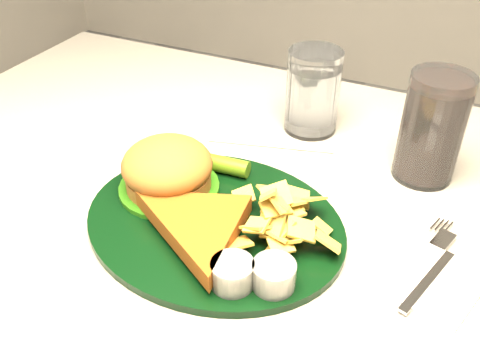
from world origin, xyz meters
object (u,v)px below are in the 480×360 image
(water_glass, at_px, (313,91))
(cola_glass, at_px, (432,128))
(fork_napkin, at_px, (429,276))
(dinner_plate, at_px, (213,202))

(water_glass, height_order, cola_glass, cola_glass)
(cola_glass, bearing_deg, fork_napkin, -77.98)
(dinner_plate, bearing_deg, fork_napkin, 10.85)
(dinner_plate, distance_m, water_glass, 0.28)
(water_glass, relative_size, fork_napkin, 0.86)
(cola_glass, relative_size, fork_napkin, 1.01)
(dinner_plate, distance_m, cola_glass, 0.31)
(dinner_plate, relative_size, water_glass, 2.54)
(water_glass, bearing_deg, dinner_plate, -95.84)
(water_glass, xyz_separation_m, cola_glass, (0.19, -0.06, 0.01))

